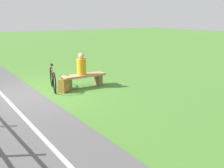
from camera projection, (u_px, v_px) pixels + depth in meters
ground_plane at (30, 95)px, 9.50m from camera, size 80.00×80.00×0.00m
paved_path at (49, 145)px, 5.82m from camera, size 2.40×36.00×0.02m
path_centre_line at (49, 144)px, 5.81m from camera, size 0.15×32.00×0.00m
bench at (83, 78)px, 10.45m from camera, size 1.70×0.48×0.49m
person_seated at (81, 65)px, 10.29m from camera, size 0.34×0.34×0.81m
bicycle at (53, 79)px, 10.11m from camera, size 0.50×1.72×0.93m
backpack at (64, 86)px, 9.80m from camera, size 0.43×0.42×0.48m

